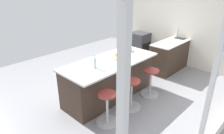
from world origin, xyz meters
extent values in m
plane|color=gray|center=(0.00, 0.00, 0.00)|extent=(7.27, 7.27, 0.00)
cube|color=silver|center=(0.00, 2.42, 0.07)|extent=(5.59, 0.12, 0.15)
cube|color=silver|center=(0.00, 2.42, 0.15)|extent=(5.14, 0.06, 0.06)
cube|color=silver|center=(0.86, 2.42, 1.35)|extent=(0.05, 0.06, 2.42)
cube|color=silver|center=(-2.80, 0.00, 1.32)|extent=(0.12, 4.84, 2.63)
cube|color=#38281E|center=(-2.45, 0.31, 0.43)|extent=(2.14, 0.60, 0.86)
cube|color=silver|center=(-2.45, 0.31, 0.88)|extent=(2.14, 0.60, 0.03)
cube|color=#38383D|center=(-2.71, 0.31, 0.83)|extent=(0.44, 0.36, 0.12)
cylinder|color=#B7B7BC|center=(-2.71, 0.16, 1.03)|extent=(0.02, 0.02, 0.28)
cube|color=#38383D|center=(-2.45, -1.11, 0.43)|extent=(0.60, 0.60, 0.86)
cube|color=black|center=(-2.45, -0.81, 0.39)|extent=(0.44, 0.01, 0.32)
cube|color=#38281E|center=(0.33, 0.08, 0.45)|extent=(2.24, 0.79, 0.89)
cube|color=silver|center=(0.33, 0.13, 0.91)|extent=(2.30, 0.99, 0.04)
cylinder|color=#B7B7BC|center=(-0.40, 0.76, 0.01)|extent=(0.44, 0.44, 0.03)
cylinder|color=#B7B7BC|center=(-0.40, 0.76, 0.32)|extent=(0.05, 0.05, 0.61)
cylinder|color=maroon|center=(-0.40, 0.76, 0.65)|extent=(0.36, 0.36, 0.04)
cylinder|color=#B7B7BC|center=(0.33, 0.76, 0.01)|extent=(0.44, 0.44, 0.03)
cylinder|color=#B7B7BC|center=(0.33, 0.76, 0.32)|extent=(0.05, 0.05, 0.61)
cylinder|color=maroon|center=(0.33, 0.76, 0.65)|extent=(0.36, 0.36, 0.04)
cylinder|color=#B7B7BC|center=(1.06, 0.76, 0.01)|extent=(0.44, 0.44, 0.03)
cylinder|color=#B7B7BC|center=(1.06, 0.76, 0.32)|extent=(0.05, 0.05, 0.61)
cylinder|color=maroon|center=(1.06, 0.76, 0.65)|extent=(0.36, 0.36, 0.04)
cube|color=tan|center=(0.06, 0.11, 0.94)|extent=(0.36, 0.24, 0.02)
sphere|color=red|center=(0.00, 0.17, 1.00)|extent=(0.09, 0.09, 0.09)
sphere|color=gold|center=(0.05, 0.05, 0.99)|extent=(0.08, 0.08, 0.08)
cylinder|color=silver|center=(0.85, 0.20, 1.04)|extent=(0.06, 0.06, 0.22)
cylinder|color=silver|center=(0.85, 0.20, 1.19)|extent=(0.03, 0.03, 0.08)
cylinder|color=#B7B7BC|center=(0.85, 0.20, 1.24)|extent=(0.03, 0.03, 0.02)
cylinder|color=silver|center=(-0.46, 0.02, 0.97)|extent=(0.22, 0.22, 0.07)
cylinder|color=slate|center=(-0.46, 0.02, 0.98)|extent=(0.18, 0.18, 0.04)
camera|label=1|loc=(3.34, 3.07, 2.60)|focal=32.50mm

